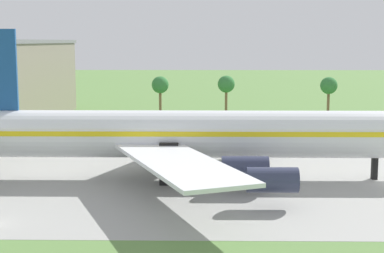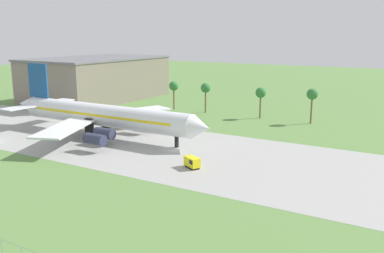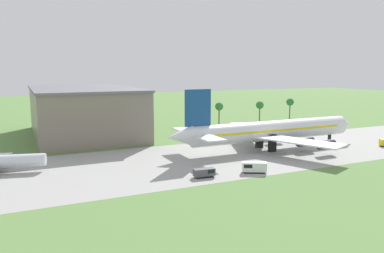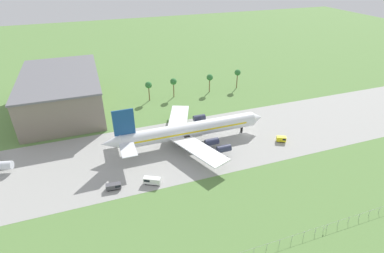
# 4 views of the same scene
# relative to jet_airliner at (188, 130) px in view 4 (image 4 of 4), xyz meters

# --- Properties ---
(ground_plane) EXTENTS (600.00, 600.00, 0.00)m
(ground_plane) POSITION_rel_jet_airliner_xyz_m (26.89, -2.66, -5.96)
(ground_plane) COLOR #5B8442
(taxiway_strip) EXTENTS (320.00, 44.00, 0.02)m
(taxiway_strip) POSITION_rel_jet_airliner_xyz_m (26.89, -2.66, -5.95)
(taxiway_strip) COLOR #9E9E99
(taxiway_strip) RESTS_ON ground_plane
(jet_airliner) EXTENTS (70.31, 52.89, 19.73)m
(jet_airliner) POSITION_rel_jet_airliner_xyz_m (0.00, 0.00, 0.00)
(jet_airliner) COLOR white
(jet_airliner) RESTS_ON ground_plane
(baggage_tug) EXTENTS (4.35, 3.55, 2.44)m
(baggage_tug) POSITION_rel_jet_airliner_xyz_m (37.79, -12.82, -4.65)
(baggage_tug) COLOR black
(baggage_tug) RESTS_ON ground_plane
(fuel_truck) EXTENTS (6.18, 4.59, 2.69)m
(fuel_truck) POSITION_rel_jet_airliner_xyz_m (-20.53, -21.06, -4.52)
(fuel_truck) COLOR black
(fuel_truck) RESTS_ON ground_plane
(catering_van) EXTENTS (5.20, 2.39, 2.14)m
(catering_van) POSITION_rel_jet_airliner_xyz_m (-33.16, -19.32, -4.80)
(catering_van) COLOR black
(catering_van) RESTS_ON ground_plane
(perimeter_fence) EXTENTS (80.10, 0.10, 2.10)m
(perimeter_fence) POSITION_rel_jet_airliner_xyz_m (26.89, -57.66, -4.51)
(perimeter_fence) COLOR gray
(perimeter_fence) RESTS_ON ground_plane
(no_stopping_sign) EXTENTS (0.44, 0.08, 1.68)m
(no_stopping_sign) POSITION_rel_jet_airliner_xyz_m (21.52, -57.97, -4.91)
(no_stopping_sign) COLOR gray
(no_stopping_sign) RESTS_ON ground_plane
(terminal_building) EXTENTS (36.72, 61.20, 18.46)m
(terminal_building) POSITION_rel_jet_airliner_xyz_m (-49.44, 51.66, 3.28)
(terminal_building) COLOR slate
(terminal_building) RESTS_ON ground_plane
(palm_tree_row) EXTENTS (56.69, 3.60, 11.49)m
(palm_tree_row) POSITION_rel_jet_airliner_xyz_m (19.48, 47.27, 2.97)
(palm_tree_row) COLOR brown
(palm_tree_row) RESTS_ON ground_plane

